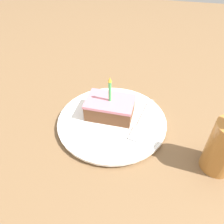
{
  "coord_description": "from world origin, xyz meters",
  "views": [
    {
      "loc": [
        0.42,
        0.11,
        0.41
      ],
      "look_at": [
        0.02,
        0.02,
        0.04
      ],
      "focal_mm": 35.0,
      "sensor_mm": 36.0,
      "label": 1
    }
  ],
  "objects": [
    {
      "name": "plate",
      "position": [
        0.02,
        0.02,
        0.01
      ],
      "size": [
        0.28,
        0.28,
        0.02
      ],
      "color": "white",
      "rests_on": "ground_plane"
    },
    {
      "name": "cake_slice",
      "position": [
        0.01,
        0.01,
        0.04
      ],
      "size": [
        0.08,
        0.12,
        0.12
      ],
      "color": "brown",
      "rests_on": "plate"
    },
    {
      "name": "ground_plane",
      "position": [
        0.0,
        0.0,
        -0.02
      ],
      "size": [
        2.4,
        2.4,
        0.04
      ],
      "color": "brown",
      "rests_on": "ground"
    },
    {
      "name": "fork",
      "position": [
        0.02,
        0.09,
        0.02
      ],
      "size": [
        0.17,
        0.04,
        0.0
      ],
      "color": "#B2B2B7",
      "rests_on": "plate"
    }
  ]
}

